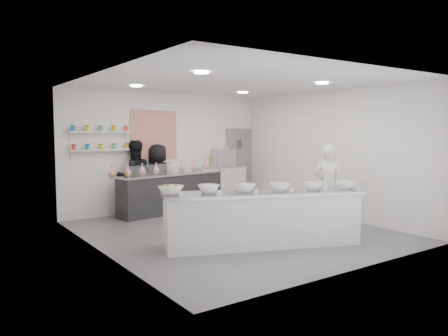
# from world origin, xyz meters

# --- Properties ---
(floor) EXTENTS (6.00, 6.00, 0.00)m
(floor) POSITION_xyz_m (0.00, 0.00, 0.00)
(floor) COLOR #515156
(floor) RESTS_ON ground
(ceiling) EXTENTS (6.00, 6.00, 0.00)m
(ceiling) POSITION_xyz_m (0.00, 0.00, 3.00)
(ceiling) COLOR white
(ceiling) RESTS_ON floor
(back_wall) EXTENTS (5.50, 0.00, 5.50)m
(back_wall) POSITION_xyz_m (0.00, 3.00, 1.50)
(back_wall) COLOR white
(back_wall) RESTS_ON floor
(left_wall) EXTENTS (0.00, 6.00, 6.00)m
(left_wall) POSITION_xyz_m (-2.75, 0.00, 1.50)
(left_wall) COLOR white
(left_wall) RESTS_ON floor
(right_wall) EXTENTS (0.00, 6.00, 6.00)m
(right_wall) POSITION_xyz_m (2.75, 0.00, 1.50)
(right_wall) COLOR white
(right_wall) RESTS_ON floor
(back_door) EXTENTS (0.88, 0.04, 2.10)m
(back_door) POSITION_xyz_m (2.30, 2.97, 1.05)
(back_door) COLOR gray
(back_door) RESTS_ON floor
(pattern_panel) EXTENTS (1.25, 0.03, 1.20)m
(pattern_panel) POSITION_xyz_m (-0.35, 2.98, 1.95)
(pattern_panel) COLOR #B92704
(pattern_panel) RESTS_ON back_wall
(jar_shelf_lower) EXTENTS (1.45, 0.22, 0.04)m
(jar_shelf_lower) POSITION_xyz_m (-1.75, 2.90, 1.60)
(jar_shelf_lower) COLOR silver
(jar_shelf_lower) RESTS_ON back_wall
(jar_shelf_upper) EXTENTS (1.45, 0.22, 0.04)m
(jar_shelf_upper) POSITION_xyz_m (-1.75, 2.90, 2.02)
(jar_shelf_upper) COLOR silver
(jar_shelf_upper) RESTS_ON back_wall
(preserve_jars) EXTENTS (1.45, 0.10, 0.56)m
(preserve_jars) POSITION_xyz_m (-1.75, 2.88, 1.88)
(preserve_jars) COLOR #FF2928
(preserve_jars) RESTS_ON jar_shelf_lower
(downlight_0) EXTENTS (0.24, 0.24, 0.02)m
(downlight_0) POSITION_xyz_m (-1.40, -1.00, 2.98)
(downlight_0) COLOR white
(downlight_0) RESTS_ON ceiling
(downlight_1) EXTENTS (0.24, 0.24, 0.02)m
(downlight_1) POSITION_xyz_m (1.40, -1.00, 2.98)
(downlight_1) COLOR white
(downlight_1) RESTS_ON ceiling
(downlight_2) EXTENTS (0.24, 0.24, 0.02)m
(downlight_2) POSITION_xyz_m (-1.40, 1.60, 2.98)
(downlight_2) COLOR white
(downlight_2) RESTS_ON ceiling
(downlight_3) EXTENTS (0.24, 0.24, 0.02)m
(downlight_3) POSITION_xyz_m (1.40, 1.60, 2.98)
(downlight_3) COLOR white
(downlight_3) RESTS_ON ceiling
(prep_counter) EXTENTS (3.60, 2.04, 0.97)m
(prep_counter) POSITION_xyz_m (-0.24, -1.17, 0.48)
(prep_counter) COLOR silver
(prep_counter) RESTS_ON floor
(back_bar) EXTENTS (3.24, 1.13, 0.99)m
(back_bar) POSITION_xyz_m (0.05, 2.60, 0.49)
(back_bar) COLOR black
(back_bar) RESTS_ON floor
(sneeze_guard) EXTENTS (3.10, 0.56, 0.27)m
(sneeze_guard) POSITION_xyz_m (0.10, 2.33, 1.12)
(sneeze_guard) COLOR white
(sneeze_guard) RESTS_ON back_bar
(espresso_ledge) EXTENTS (1.43, 0.46, 1.06)m
(espresso_ledge) POSITION_xyz_m (1.55, 2.78, 0.53)
(espresso_ledge) COLOR silver
(espresso_ledge) RESTS_ON floor
(espresso_machine) EXTENTS (0.58, 0.40, 0.44)m
(espresso_machine) POSITION_xyz_m (1.63, 2.78, 1.28)
(espresso_machine) COLOR #93969E
(espresso_machine) RESTS_ON espresso_ledge
(cup_stacks) EXTENTS (0.24, 0.24, 0.30)m
(cup_stacks) POSITION_xyz_m (1.39, 2.78, 1.21)
(cup_stacks) COLOR tan
(cup_stacks) RESTS_ON espresso_ledge
(prep_bowls) EXTENTS (3.56, 1.76, 0.15)m
(prep_bowls) POSITION_xyz_m (-0.24, -1.17, 1.05)
(prep_bowls) COLOR white
(prep_bowls) RESTS_ON prep_counter
(label_cards) EXTENTS (3.31, 0.04, 0.07)m
(label_cards) POSITION_xyz_m (-0.06, -1.64, 1.00)
(label_cards) COLOR white
(label_cards) RESTS_ON prep_counter
(cookie_bags) EXTENTS (3.74, 0.82, 0.29)m
(cookie_bags) POSITION_xyz_m (0.05, 2.60, 1.13)
(cookie_bags) COLOR pink
(cookie_bags) RESTS_ON back_bar
(woman_prep) EXTENTS (0.64, 0.76, 1.77)m
(woman_prep) POSITION_xyz_m (1.67, -0.99, 0.89)
(woman_prep) COLOR white
(woman_prep) RESTS_ON floor
(staff_left) EXTENTS (0.95, 0.78, 1.81)m
(staff_left) POSITION_xyz_m (-0.95, 2.85, 0.91)
(staff_left) COLOR black
(staff_left) RESTS_ON floor
(staff_right) EXTENTS (0.98, 0.81, 1.71)m
(staff_right) POSITION_xyz_m (-0.32, 2.85, 0.86)
(staff_right) COLOR black
(staff_right) RESTS_ON floor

